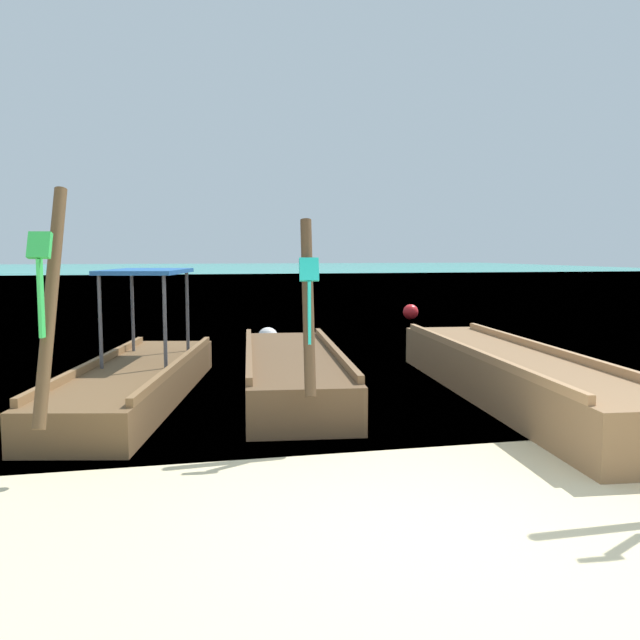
{
  "coord_description": "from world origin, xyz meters",
  "views": [
    {
      "loc": [
        -1.87,
        -4.33,
        2.04
      ],
      "look_at": [
        0.0,
        4.07,
        1.16
      ],
      "focal_mm": 37.36,
      "sensor_mm": 36.0,
      "label": 1
    }
  ],
  "objects_px": {
    "longtail_boat_orange_ribbon": "(512,376)",
    "mooring_buoy_near": "(268,338)",
    "mooring_buoy_far": "(411,312)",
    "longtail_boat_turquoise_ribbon": "(292,372)",
    "longtail_boat_green_ribbon": "(137,378)"
  },
  "relations": [
    {
      "from": "longtail_boat_green_ribbon",
      "to": "mooring_buoy_far",
      "type": "xyz_separation_m",
      "value": [
        7.59,
        9.71,
        -0.07
      ]
    },
    {
      "from": "longtail_boat_orange_ribbon",
      "to": "mooring_buoy_far",
      "type": "relative_size",
      "value": 15.66
    },
    {
      "from": "longtail_boat_green_ribbon",
      "to": "mooring_buoy_near",
      "type": "xyz_separation_m",
      "value": [
        2.48,
        4.64,
        -0.09
      ]
    },
    {
      "from": "longtail_boat_orange_ribbon",
      "to": "mooring_buoy_far",
      "type": "bearing_deg",
      "value": 76.86
    },
    {
      "from": "mooring_buoy_far",
      "to": "mooring_buoy_near",
      "type": "bearing_deg",
      "value": -135.17
    },
    {
      "from": "longtail_boat_orange_ribbon",
      "to": "longtail_boat_green_ribbon",
      "type": "bearing_deg",
      "value": 167.51
    },
    {
      "from": "longtail_boat_green_ribbon",
      "to": "longtail_boat_turquoise_ribbon",
      "type": "xyz_separation_m",
      "value": [
        2.2,
        0.1,
        -0.02
      ]
    },
    {
      "from": "mooring_buoy_far",
      "to": "longtail_boat_green_ribbon",
      "type": "bearing_deg",
      "value": -127.99
    },
    {
      "from": "longtail_boat_green_ribbon",
      "to": "longtail_boat_orange_ribbon",
      "type": "xyz_separation_m",
      "value": [
        5.06,
        -1.12,
        0.03
      ]
    },
    {
      "from": "longtail_boat_green_ribbon",
      "to": "longtail_boat_turquoise_ribbon",
      "type": "relative_size",
      "value": 1.07
    },
    {
      "from": "longtail_boat_orange_ribbon",
      "to": "mooring_buoy_near",
      "type": "height_order",
      "value": "longtail_boat_orange_ribbon"
    },
    {
      "from": "longtail_boat_green_ribbon",
      "to": "longtail_boat_orange_ribbon",
      "type": "relative_size",
      "value": 0.82
    },
    {
      "from": "longtail_boat_turquoise_ribbon",
      "to": "mooring_buoy_far",
      "type": "xyz_separation_m",
      "value": [
        5.39,
        9.61,
        -0.06
      ]
    },
    {
      "from": "longtail_boat_turquoise_ribbon",
      "to": "mooring_buoy_near",
      "type": "relative_size",
      "value": 12.62
    },
    {
      "from": "longtail_boat_turquoise_ribbon",
      "to": "longtail_boat_orange_ribbon",
      "type": "xyz_separation_m",
      "value": [
        2.86,
        -1.22,
        0.04
      ]
    }
  ]
}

